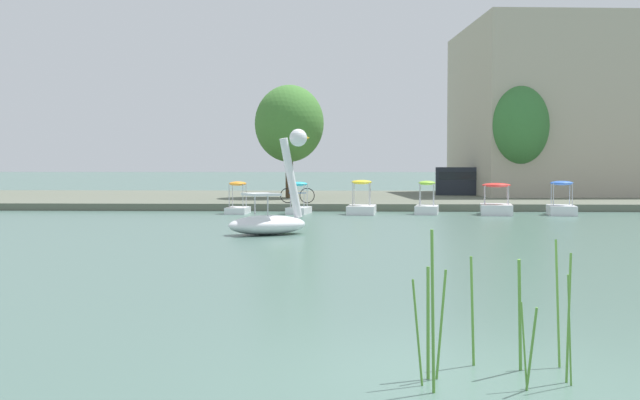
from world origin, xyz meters
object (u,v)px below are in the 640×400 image
Objects in this scene: pedal_boat_blue at (561,205)px; tree_sapling_by_fence at (519,126)px; swan_boat at (271,213)px; pedal_boat_lime at (427,206)px; pedal_boat_cyan at (299,204)px; pedal_boat_red at (496,205)px; parked_van at (472,180)px; bicycle_parked at (297,195)px; pedal_boat_yellow at (362,205)px; pedal_boat_orange at (238,203)px; tree_broadleaf_left at (289,124)px.

tree_sapling_by_fence is at bearing 88.53° from pedal_boat_blue.
swan_boat is 1.76× the size of pedal_boat_lime.
pedal_boat_blue is 11.80m from pedal_boat_cyan.
pedal_boat_red is 0.51× the size of parked_van.
parked_van is at bearing 85.82° from pedal_boat_red.
swan_boat is 10.90m from pedal_boat_cyan.
bicycle_parked is at bearing -149.21° from tree_sapling_by_fence.
swan_boat reaches higher than pedal_boat_blue.
pedal_boat_yellow is 0.48× the size of parked_van.
pedal_boat_lime is 0.30× the size of tree_sapling_by_fence.
parked_van reaches higher than pedal_boat_red.
tree_sapling_by_fence reaches higher than pedal_boat_lime.
bicycle_parked is at bearing 47.46° from pedal_boat_orange.
pedal_boat_yellow reaches higher than pedal_boat_red.
tree_sapling_by_fence is at bearing -60.17° from parked_van.
pedal_boat_lime is 14.47m from parked_van.
tree_broadleaf_left is (-1.02, 19.95, 3.90)m from swan_boat.
tree_sapling_by_fence is (3.16, 10.39, 4.06)m from pedal_boat_red.
swan_boat is at bearing -118.82° from pedal_boat_lime.
tree_sapling_by_fence reaches higher than pedal_boat_red.
pedal_boat_blue is 1.15× the size of pedal_boat_lime.
pedal_boat_lime reaches higher than pedal_boat_orange.
pedal_boat_red is 0.37× the size of tree_broadleaf_left.
tree_sapling_by_fence is 1.40× the size of parked_van.
pedal_boat_orange is at bearing 179.94° from pedal_boat_lime.
pedal_boat_blue is 12.45m from bicycle_parked.
pedal_boat_blue is 14.30m from parked_van.
swan_boat is at bearing -90.74° from pedal_boat_cyan.
pedal_boat_orange is (-8.63, 0.01, 0.08)m from pedal_boat_lime.
pedal_boat_orange is (-2.81, -0.04, 0.04)m from pedal_boat_cyan.
pedal_boat_blue reaches higher than pedal_boat_orange.
tree_broadleaf_left is 12.50m from parked_van.
pedal_boat_red is at bearing -42.93° from tree_broadleaf_left.
swan_boat is 0.53× the size of tree_broadleaf_left.
pedal_boat_yellow reaches higher than pedal_boat_cyan.
pedal_boat_yellow is at bearing -177.80° from pedal_boat_lime.
bicycle_parked is (-12.32, -7.34, -3.76)m from tree_sapling_by_fence.
pedal_boat_yellow is at bearing -131.92° from tree_sapling_by_fence.
swan_boat is 1.94× the size of pedal_boat_orange.
pedal_boat_blue is at bearing -1.26° from pedal_boat_yellow.
bicycle_parked is (-0.26, 2.74, 0.30)m from pedal_boat_cyan.
tree_sapling_by_fence reaches higher than pedal_boat_yellow.
parked_van is at bearing 47.31° from bicycle_parked.
bicycle_parked is 0.37× the size of parked_van.
pedal_boat_cyan is at bearing 178.28° from pedal_boat_blue.
pedal_boat_lime is 8.64m from pedal_boat_orange.
bicycle_parked is (-0.12, 13.63, 0.06)m from swan_boat.
swan_boat is at bearing -130.52° from pedal_boat_red.
parked_van is (10.20, 11.05, 0.56)m from bicycle_parked.
pedal_boat_orange is at bearing -100.25° from tree_broadleaf_left.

